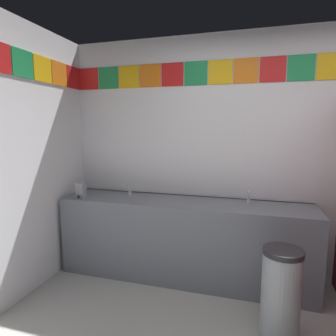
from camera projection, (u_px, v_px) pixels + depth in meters
The scene contains 6 objects.
wall_back at pixel (281, 157), 2.92m from camera, with size 4.59×0.09×2.54m.
vanity_counter at pixel (183, 238), 3.00m from camera, with size 2.58×0.55×0.82m.
faucet_left at pixel (129, 191), 3.20m from camera, with size 0.04×0.10×0.14m.
faucet_right at pixel (249, 198), 2.85m from camera, with size 0.04×0.10×0.14m.
soap_dispenser at pixel (81, 190), 3.09m from camera, with size 0.09×0.09×0.16m.
trash_bin at pixel (281, 293), 2.15m from camera, with size 0.29×0.29×0.69m.
Camera 1 is at (-0.31, -1.42, 1.58)m, focal length 30.55 mm.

